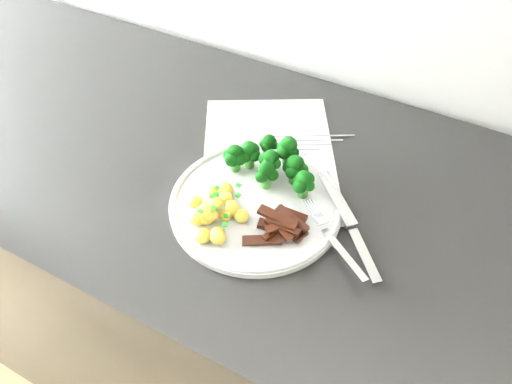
{
  "coord_description": "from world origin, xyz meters",
  "views": [
    {
      "loc": [
        0.13,
        1.21,
        1.42
      ],
      "look_at": [
        -0.09,
        1.63,
        0.9
      ],
      "focal_mm": 34.66,
      "sensor_mm": 36.0,
      "label": 1
    }
  ],
  "objects_px": {
    "fork": "(336,242)",
    "plate": "(256,202)",
    "potatoes": "(214,211)",
    "beef_strips": "(282,226)",
    "knife": "(355,236)",
    "recipe_paper": "(269,156)",
    "counter": "(293,335)",
    "broccoli": "(272,161)"
  },
  "relations": [
    {
      "from": "recipe_paper",
      "to": "knife",
      "type": "distance_m",
      "value": 0.21
    },
    {
      "from": "fork",
      "to": "knife",
      "type": "distance_m",
      "value": 0.03
    },
    {
      "from": "recipe_paper",
      "to": "beef_strips",
      "type": "height_order",
      "value": "beef_strips"
    },
    {
      "from": "recipe_paper",
      "to": "beef_strips",
      "type": "relative_size",
      "value": 4.23
    },
    {
      "from": "beef_strips",
      "to": "counter",
      "type": "bearing_deg",
      "value": 84.05
    },
    {
      "from": "recipe_paper",
      "to": "knife",
      "type": "height_order",
      "value": "knife"
    },
    {
      "from": "beef_strips",
      "to": "knife",
      "type": "xyz_separation_m",
      "value": [
        0.09,
        0.04,
        -0.01
      ]
    },
    {
      "from": "broccoli",
      "to": "fork",
      "type": "height_order",
      "value": "broccoli"
    },
    {
      "from": "counter",
      "to": "beef_strips",
      "type": "distance_m",
      "value": 0.46
    },
    {
      "from": "potatoes",
      "to": "beef_strips",
      "type": "xyz_separation_m",
      "value": [
        0.09,
        0.03,
        -0.0
      ]
    },
    {
      "from": "recipe_paper",
      "to": "plate",
      "type": "height_order",
      "value": "plate"
    },
    {
      "from": "potatoes",
      "to": "beef_strips",
      "type": "height_order",
      "value": "potatoes"
    },
    {
      "from": "potatoes",
      "to": "fork",
      "type": "xyz_separation_m",
      "value": [
        0.17,
        0.03,
        -0.01
      ]
    },
    {
      "from": "counter",
      "to": "knife",
      "type": "distance_m",
      "value": 0.45
    },
    {
      "from": "plate",
      "to": "potatoes",
      "type": "bearing_deg",
      "value": -124.55
    },
    {
      "from": "recipe_paper",
      "to": "broccoli",
      "type": "height_order",
      "value": "broccoli"
    },
    {
      "from": "counter",
      "to": "recipe_paper",
      "type": "height_order",
      "value": "recipe_paper"
    },
    {
      "from": "recipe_paper",
      "to": "knife",
      "type": "bearing_deg",
      "value": -27.71
    },
    {
      "from": "plate",
      "to": "fork",
      "type": "xyz_separation_m",
      "value": [
        0.13,
        -0.02,
        0.01
      ]
    },
    {
      "from": "counter",
      "to": "fork",
      "type": "xyz_separation_m",
      "value": [
        0.07,
        -0.07,
        0.45
      ]
    },
    {
      "from": "fork",
      "to": "beef_strips",
      "type": "bearing_deg",
      "value": -172.87
    },
    {
      "from": "fork",
      "to": "knife",
      "type": "bearing_deg",
      "value": 56.83
    },
    {
      "from": "broccoli",
      "to": "knife",
      "type": "distance_m",
      "value": 0.17
    },
    {
      "from": "plate",
      "to": "beef_strips",
      "type": "xyz_separation_m",
      "value": [
        0.06,
        -0.03,
        0.01
      ]
    },
    {
      "from": "recipe_paper",
      "to": "counter",
      "type": "bearing_deg",
      "value": -30.45
    },
    {
      "from": "counter",
      "to": "knife",
      "type": "height_order",
      "value": "knife"
    },
    {
      "from": "potatoes",
      "to": "knife",
      "type": "xyz_separation_m",
      "value": [
        0.19,
        0.06,
        -0.01
      ]
    },
    {
      "from": "knife",
      "to": "broccoli",
      "type": "bearing_deg",
      "value": 162.22
    },
    {
      "from": "counter",
      "to": "potatoes",
      "type": "xyz_separation_m",
      "value": [
        -0.1,
        -0.1,
        0.46
      ]
    },
    {
      "from": "counter",
      "to": "broccoli",
      "type": "xyz_separation_m",
      "value": [
        -0.07,
        0.01,
        0.48
      ]
    },
    {
      "from": "counter",
      "to": "knife",
      "type": "relative_size",
      "value": 14.5
    },
    {
      "from": "recipe_paper",
      "to": "fork",
      "type": "height_order",
      "value": "fork"
    },
    {
      "from": "recipe_paper",
      "to": "beef_strips",
      "type": "distance_m",
      "value": 0.16
    },
    {
      "from": "plate",
      "to": "broccoli",
      "type": "relative_size",
      "value": 1.68
    },
    {
      "from": "counter",
      "to": "broccoli",
      "type": "distance_m",
      "value": 0.48
    },
    {
      "from": "fork",
      "to": "plate",
      "type": "bearing_deg",
      "value": 171.47
    },
    {
      "from": "broccoli",
      "to": "beef_strips",
      "type": "distance_m",
      "value": 0.11
    },
    {
      "from": "counter",
      "to": "plate",
      "type": "relative_size",
      "value": 9.07
    },
    {
      "from": "beef_strips",
      "to": "fork",
      "type": "relative_size",
      "value": 0.67
    },
    {
      "from": "beef_strips",
      "to": "plate",
      "type": "bearing_deg",
      "value": 152.35
    },
    {
      "from": "recipe_paper",
      "to": "broccoli",
      "type": "bearing_deg",
      "value": -58.86
    },
    {
      "from": "counter",
      "to": "beef_strips",
      "type": "height_order",
      "value": "beef_strips"
    }
  ]
}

